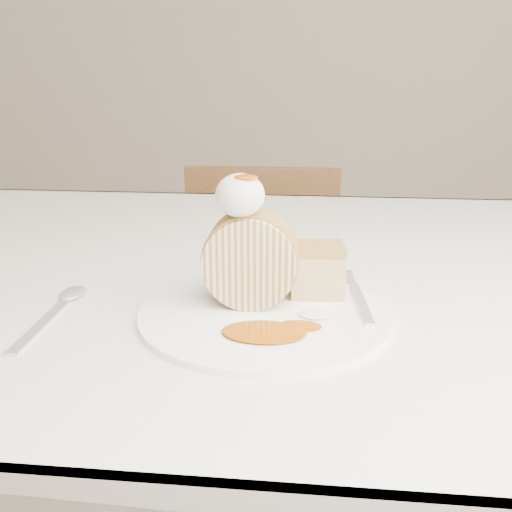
# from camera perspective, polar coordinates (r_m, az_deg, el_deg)

# --- Properties ---
(table) EXTENTS (1.40, 0.90, 0.75)m
(table) POSITION_cam_1_polar(r_m,az_deg,el_deg) (0.81, 0.15, -6.50)
(table) COLOR beige
(table) RESTS_ON ground
(chair_far) EXTENTS (0.37, 0.37, 0.78)m
(chair_far) POSITION_cam_1_polar(r_m,az_deg,el_deg) (1.54, 0.92, -3.12)
(chair_far) COLOR brown
(chair_far) RESTS_ON ground
(plate) EXTENTS (0.28, 0.28, 0.01)m
(plate) POSITION_cam_1_polar(r_m,az_deg,el_deg) (0.60, 0.85, -5.76)
(plate) COLOR white
(plate) RESTS_ON table
(roulade_slice) EXTENTS (0.10, 0.06, 0.10)m
(roulade_slice) POSITION_cam_1_polar(r_m,az_deg,el_deg) (0.60, -0.55, -0.36)
(roulade_slice) COLOR beige
(roulade_slice) RESTS_ON plate
(cake_chunk) EXTENTS (0.06, 0.06, 0.05)m
(cake_chunk) POSITION_cam_1_polar(r_m,az_deg,el_deg) (0.64, 6.10, -1.67)
(cake_chunk) COLOR #AB8340
(cake_chunk) RESTS_ON plate
(whipped_cream) EXTENTS (0.05, 0.05, 0.04)m
(whipped_cream) POSITION_cam_1_polar(r_m,az_deg,el_deg) (0.58, -1.61, 6.09)
(whipped_cream) COLOR white
(whipped_cream) RESTS_ON roulade_slice
(caramel_drizzle) EXTENTS (0.03, 0.02, 0.01)m
(caramel_drizzle) POSITION_cam_1_polar(r_m,az_deg,el_deg) (0.57, -1.06, 8.44)
(caramel_drizzle) COLOR #904206
(caramel_drizzle) RESTS_ON whipped_cream
(caramel_pool) EXTENTS (0.09, 0.06, 0.00)m
(caramel_pool) POSITION_cam_1_polar(r_m,az_deg,el_deg) (0.55, 0.78, -7.58)
(caramel_pool) COLOR #904206
(caramel_pool) RESTS_ON plate
(fork) EXTENTS (0.03, 0.16, 0.00)m
(fork) POSITION_cam_1_polar(r_m,az_deg,el_deg) (0.62, 10.48, -4.65)
(fork) COLOR silver
(fork) RESTS_ON plate
(spoon) EXTENTS (0.03, 0.16, 0.00)m
(spoon) POSITION_cam_1_polar(r_m,az_deg,el_deg) (0.62, -20.66, -6.50)
(spoon) COLOR silver
(spoon) RESTS_ON table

